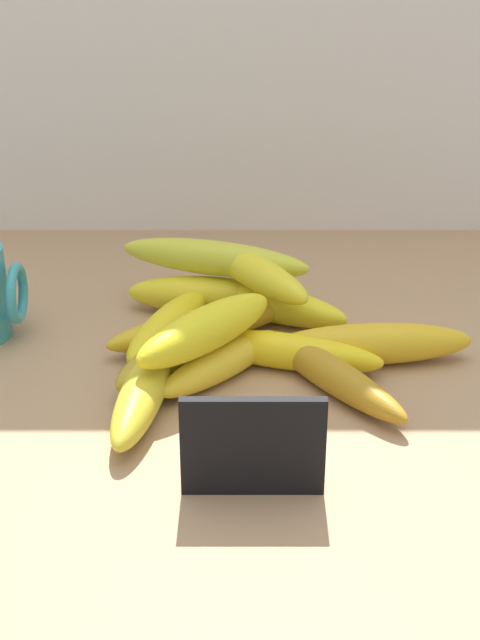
% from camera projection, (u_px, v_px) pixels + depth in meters
% --- Properties ---
extents(counter_top, '(1.10, 0.76, 0.03)m').
position_uv_depth(counter_top, '(253.00, 387.00, 0.89)').
color(counter_top, tan).
rests_on(counter_top, ground).
extents(chalkboard_sign, '(0.11, 0.02, 0.08)m').
position_uv_depth(chalkboard_sign, '(257.00, 450.00, 0.70)').
color(chalkboard_sign, black).
rests_on(chalkboard_sign, counter_top).
extents(banana_0, '(0.20, 0.12, 0.04)m').
position_uv_depth(banana_0, '(207.00, 325.00, 0.94)').
color(banana_0, gold).
rests_on(banana_0, counter_top).
extents(banana_1, '(0.06, 0.19, 0.04)m').
position_uv_depth(banana_1, '(147.00, 390.00, 0.82)').
color(banana_1, gold).
rests_on(banana_1, counter_top).
extents(banana_2, '(0.13, 0.14, 0.03)m').
position_uv_depth(banana_2, '(225.00, 363.00, 0.87)').
color(banana_2, yellow).
rests_on(banana_2, counter_top).
extents(banana_3, '(0.14, 0.18, 0.03)m').
position_uv_depth(banana_3, '(334.00, 374.00, 0.85)').
color(banana_3, '#AE7D1C').
rests_on(banana_3, counter_top).
extents(banana_4, '(0.13, 0.15, 0.04)m').
position_uv_depth(banana_4, '(177.00, 356.00, 0.87)').
color(banana_4, '#AD8F21').
rests_on(banana_4, counter_top).
extents(banana_5, '(0.10, 0.16, 0.04)m').
position_uv_depth(banana_5, '(172.00, 327.00, 0.93)').
color(banana_5, yellow).
rests_on(banana_5, counter_top).
extents(banana_6, '(0.18, 0.12, 0.04)m').
position_uv_depth(banana_6, '(271.00, 303.00, 0.98)').
color(banana_6, yellow).
rests_on(banana_6, counter_top).
extents(banana_7, '(0.17, 0.06, 0.04)m').
position_uv_depth(banana_7, '(207.00, 295.00, 1.00)').
color(banana_7, yellow).
rests_on(banana_7, counter_top).
extents(banana_8, '(0.19, 0.08, 0.04)m').
position_uv_depth(banana_8, '(289.00, 351.00, 0.89)').
color(banana_8, yellow).
rests_on(banana_8, counter_top).
extents(banana_9, '(0.20, 0.06, 0.04)m').
position_uv_depth(banana_9, '(373.00, 344.00, 0.89)').
color(banana_9, gold).
rests_on(banana_9, counter_top).
extents(banana_10, '(0.21, 0.10, 0.04)m').
position_uv_depth(banana_10, '(218.00, 258.00, 0.99)').
color(banana_10, gold).
rests_on(banana_10, banana_7).
extents(banana_11, '(0.12, 0.15, 0.04)m').
position_uv_depth(banana_11, '(262.00, 274.00, 0.95)').
color(banana_11, yellow).
rests_on(banana_11, banana_6).
extents(banana_12, '(0.14, 0.15, 0.04)m').
position_uv_depth(banana_12, '(209.00, 329.00, 0.85)').
color(banana_12, yellow).
rests_on(banana_12, banana_2).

